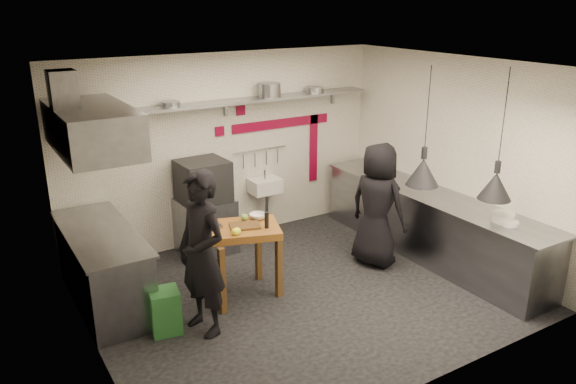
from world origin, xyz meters
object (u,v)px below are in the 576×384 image
chef_right (377,205)px  green_bin (165,311)px  chef_left (202,254)px  prep_table (241,261)px  oven_stand (206,225)px  combi_oven (203,181)px

chef_right → green_bin: bearing=75.3°
chef_left → prep_table: bearing=110.1°
oven_stand → green_bin: size_ratio=1.60×
prep_table → chef_left: (-0.70, -0.48, 0.46)m
green_bin → chef_left: bearing=-26.9°
chef_left → chef_right: bearing=82.5°
combi_oven → chef_right: 2.44m
chef_left → chef_right: (2.69, 0.31, -0.07)m
oven_stand → combi_oven: 0.69m
green_bin → chef_right: bearing=2.2°
combi_oven → green_bin: bearing=-128.4°
oven_stand → chef_right: bearing=-43.2°
green_bin → prep_table: bearing=14.5°
prep_table → chef_left: bearing=-126.8°
prep_table → oven_stand: bearing=102.9°
combi_oven → prep_table: combi_oven is taller
combi_oven → green_bin: combi_oven is taller
oven_stand → combi_oven: bearing=-124.0°
green_bin → chef_right: size_ratio=0.29×
combi_oven → chef_right: bearing=-42.3°
oven_stand → prep_table: size_ratio=0.87×
oven_stand → green_bin: bearing=-128.3°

